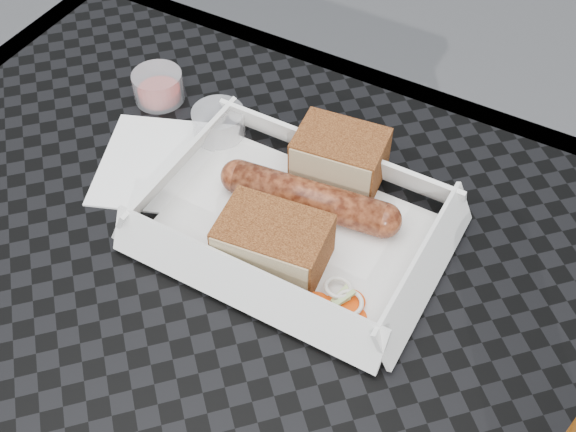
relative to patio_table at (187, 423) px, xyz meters
The scene contains 9 objects.
patio_table is the anchor object (origin of this frame).
food_tray 0.18m from the patio_table, 87.58° to the left, with size 0.22×0.15×0.00m, color white.
bratwurst 0.21m from the patio_table, 87.56° to the left, with size 0.16×0.05×0.03m.
bread_near 0.26m from the patio_table, 87.00° to the left, with size 0.08×0.06×0.05m, color brown.
bread_far 0.16m from the patio_table, 86.12° to the left, with size 0.09×0.06×0.04m, color brown.
veg_garnish 0.16m from the patio_table, 56.04° to the left, with size 0.03×0.03×0.00m.
napkin 0.23m from the patio_table, 127.66° to the left, with size 0.12×0.12×0.00m, color white.
condiment_cup_sauce 0.33m from the patio_table, 128.05° to the left, with size 0.05×0.05×0.03m, color maroon.
condiment_cup_empty 0.28m from the patio_table, 115.84° to the left, with size 0.05×0.05×0.03m, color silver.
Camera 1 is at (0.19, -0.18, 1.22)m, focal length 45.00 mm.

